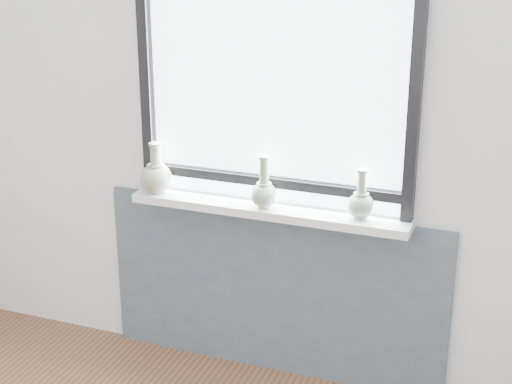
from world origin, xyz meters
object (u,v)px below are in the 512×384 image
(vase_a, at_px, (156,176))
(vase_c, at_px, (361,203))
(windowsill, at_px, (268,210))
(vase_b, at_px, (264,192))

(vase_a, distance_m, vase_c, 0.99)
(vase_a, height_order, vase_c, vase_a)
(windowsill, bearing_deg, vase_c, 0.16)
(vase_a, xyz_separation_m, vase_c, (0.99, 0.02, -0.01))
(vase_a, relative_size, vase_b, 1.01)
(windowsill, height_order, vase_a, vase_a)
(windowsill, height_order, vase_c, vase_c)
(vase_c, bearing_deg, vase_b, -176.57)
(vase_c, bearing_deg, windowsill, -179.84)
(windowsill, relative_size, vase_a, 5.37)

